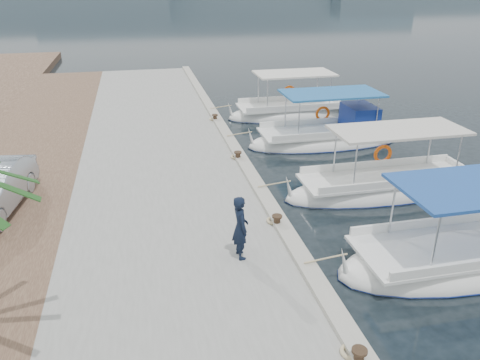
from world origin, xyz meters
The scene contains 10 objects.
ground centered at (0.00, 0.00, 0.00)m, with size 400.00×400.00×0.00m, color black.
concrete_quay centered at (-3.00, 5.00, 0.25)m, with size 6.00×40.00×0.50m, color gray.
quay_curb centered at (-0.22, 5.00, 0.56)m, with size 0.44×40.00×0.12m, color #A5A193.
cobblestone_strip centered at (-8.00, 5.00, 0.25)m, with size 4.00×40.00×0.50m, color brown.
fishing_caique_b centered at (3.79, -0.54, 0.12)m, with size 6.41×2.50×2.83m.
fishing_caique_c centered at (4.16, 3.77, 0.12)m, with size 7.14×2.09×2.83m.
fishing_caique_d centered at (4.12, 8.89, 0.19)m, with size 6.85×2.40×2.83m.
fishing_caique_e centered at (3.84, 13.22, 0.12)m, with size 6.49×2.38×2.83m.
mooring_bollards centered at (-0.35, 1.50, 0.69)m, with size 0.28×20.28×0.33m.
fisherman centered at (-1.63, 0.28, 1.30)m, with size 0.58×0.38×1.60m, color black.
Camera 1 is at (-3.71, -9.10, 6.79)m, focal length 35.00 mm.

